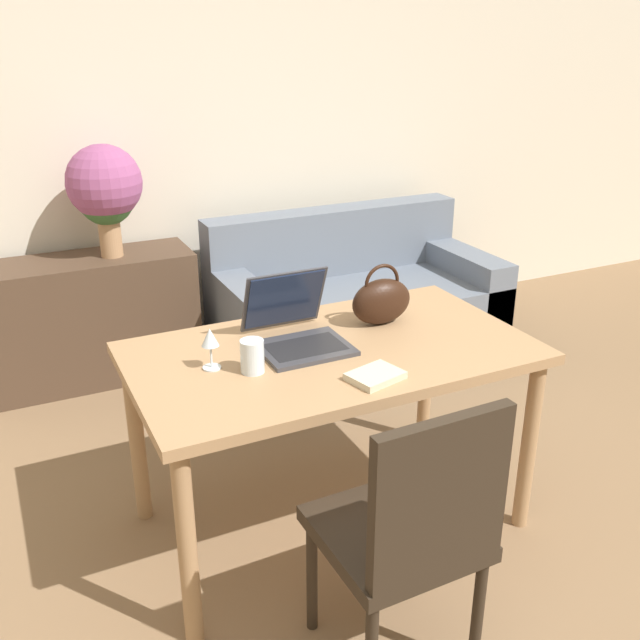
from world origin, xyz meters
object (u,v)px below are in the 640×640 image
(chair, at_px, (411,527))
(couch, at_px, (354,306))
(laptop, at_px, (295,325))
(wine_glass, at_px, (210,340))
(handbag, at_px, (381,300))
(drinking_glass, at_px, (252,356))
(flower_vase, at_px, (105,189))

(chair, height_order, couch, chair)
(couch, relative_size, laptop, 4.50)
(wine_glass, distance_m, handbag, 0.73)
(drinking_glass, relative_size, flower_vase, 0.20)
(drinking_glass, xyz_separation_m, wine_glass, (-0.12, 0.08, 0.05))
(handbag, xyz_separation_m, flower_vase, (-0.75, 1.56, 0.21))
(flower_vase, bearing_deg, laptop, -76.63)
(chair, relative_size, handbag, 3.75)
(drinking_glass, bearing_deg, laptop, 35.89)
(laptop, bearing_deg, couch, 53.54)
(chair, xyz_separation_m, laptop, (0.02, 0.85, 0.30))
(laptop, bearing_deg, chair, -91.29)
(chair, xyz_separation_m, couch, (0.98, 2.15, -0.24))
(laptop, relative_size, handbag, 1.47)
(chair, bearing_deg, drinking_glass, 106.26)
(drinking_glass, bearing_deg, chair, -72.70)
(handbag, height_order, flower_vase, flower_vase)
(couch, relative_size, flower_vase, 2.78)
(laptop, relative_size, flower_vase, 0.62)
(drinking_glass, xyz_separation_m, flower_vase, (-0.14, 1.74, 0.25))
(drinking_glass, xyz_separation_m, handbag, (0.61, 0.18, 0.04))
(laptop, distance_m, drinking_glass, 0.28)
(wine_glass, xyz_separation_m, flower_vase, (-0.03, 1.66, 0.20))
(wine_glass, distance_m, flower_vase, 1.67)
(flower_vase, bearing_deg, drinking_glass, -85.28)
(couch, xyz_separation_m, wine_glass, (-1.31, -1.38, 0.58))
(couch, bearing_deg, laptop, -126.46)
(wine_glass, relative_size, flower_vase, 0.25)
(chair, height_order, laptop, laptop)
(chair, distance_m, couch, 2.37)
(chair, height_order, wine_glass, chair)
(chair, distance_m, drinking_glass, 0.77)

